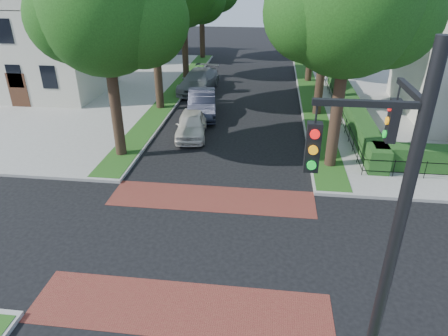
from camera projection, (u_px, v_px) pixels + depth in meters
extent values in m
plane|color=black|center=(199.00, 243.00, 14.78)|extent=(120.00, 120.00, 0.00)
cube|color=gray|center=(12.00, 87.00, 33.70)|extent=(30.00, 30.00, 0.15)
cube|color=maroon|center=(212.00, 198.00, 17.61)|extent=(9.00, 2.20, 0.01)
cube|color=maroon|center=(180.00, 308.00, 11.94)|extent=(9.00, 2.20, 0.01)
cube|color=#1C4714|center=(311.00, 96.00, 31.05)|extent=(1.60, 29.80, 0.02)
cube|color=#1C4714|center=(175.00, 91.00, 32.22)|extent=(1.60, 29.80, 0.02)
cylinder|color=black|center=(339.00, 94.00, 18.67)|extent=(0.56, 0.56, 7.35)
sphere|color=#183C10|center=(351.00, 5.00, 16.92)|extent=(6.20, 6.20, 6.20)
sphere|color=#183C10|center=(389.00, 15.00, 17.18)|extent=(4.65, 4.65, 4.65)
sphere|color=#183C10|center=(313.00, 12.00, 17.04)|extent=(4.34, 4.34, 4.34)
cylinder|color=black|center=(323.00, 56.00, 25.68)|extent=(0.56, 0.56, 7.70)
cylinder|color=black|center=(312.00, 42.00, 33.89)|extent=(0.56, 0.56, 6.65)
sphere|color=#183C10|center=(335.00, 2.00, 32.59)|extent=(4.35, 4.35, 4.35)
sphere|color=#183C10|center=(298.00, 1.00, 32.43)|extent=(4.06, 4.06, 4.06)
cylinder|color=black|center=(305.00, 26.00, 41.79)|extent=(0.56, 0.56, 7.00)
cylinder|color=black|center=(114.00, 90.00, 19.94)|extent=(0.56, 0.56, 7.00)
sphere|color=#183C10|center=(103.00, 11.00, 18.27)|extent=(6.00, 6.00, 6.00)
sphere|color=#183C10|center=(141.00, 20.00, 18.54)|extent=(4.50, 4.50, 4.50)
sphere|color=#183C10|center=(71.00, 18.00, 18.39)|extent=(4.20, 4.20, 4.20)
cylinder|color=black|center=(156.00, 50.00, 26.79)|extent=(0.56, 0.56, 8.05)
cylinder|color=black|center=(185.00, 38.00, 35.04)|extent=(0.56, 0.56, 6.86)
cylinder|color=black|center=(202.00, 24.00, 42.95)|extent=(0.56, 0.56, 7.14)
cube|color=#194618|center=(350.00, 106.00, 26.90)|extent=(1.00, 18.00, 1.20)
cube|color=beige|center=(42.00, 50.00, 30.88)|extent=(9.00, 8.00, 6.50)
cube|color=beige|center=(110.00, 26.00, 43.29)|extent=(9.00, 8.00, 6.50)
cylinder|color=black|center=(396.00, 235.00, 8.28)|extent=(0.26, 0.26, 8.00)
cube|color=black|center=(369.00, 104.00, 7.13)|extent=(2.00, 0.12, 0.12)
cube|color=black|center=(412.00, 92.00, 7.82)|extent=(0.12, 1.80, 0.12)
cube|color=black|center=(313.00, 147.00, 7.63)|extent=(0.28, 0.22, 1.00)
cylinder|color=red|center=(315.00, 134.00, 7.37)|extent=(0.18, 0.05, 0.18)
cylinder|color=orange|center=(313.00, 150.00, 7.52)|extent=(0.18, 0.05, 0.18)
cylinder|color=#0CB226|center=(312.00, 165.00, 7.66)|extent=(0.18, 0.05, 0.18)
cube|color=black|center=(393.00, 121.00, 8.93)|extent=(0.22, 0.28, 1.00)
cylinder|color=red|center=(390.00, 107.00, 8.80)|extent=(0.05, 0.18, 0.18)
cylinder|color=orange|center=(387.00, 121.00, 8.95)|extent=(0.05, 0.18, 0.18)
cylinder|color=#0CB226|center=(384.00, 134.00, 9.09)|extent=(0.05, 0.18, 0.18)
imported|color=silver|center=(191.00, 124.00, 23.83)|extent=(2.22, 4.47, 1.47)
imported|color=black|center=(202.00, 104.00, 27.11)|extent=(2.60, 5.40, 1.71)
imported|color=slate|center=(199.00, 81.00, 32.50)|extent=(3.03, 6.14, 1.72)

